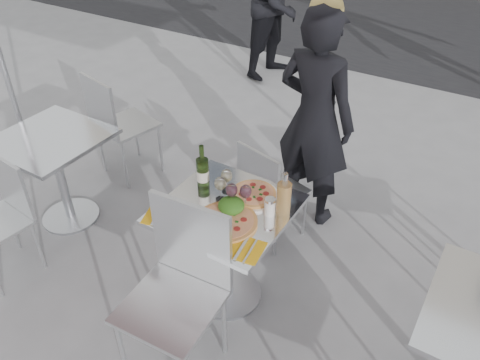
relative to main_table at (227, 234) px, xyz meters
The scene contains 22 objects.
ground 0.54m from the main_table, ahead, with size 80.00×80.00×0.00m, color slate.
street_asphalt 6.52m from the main_table, 90.00° to the left, with size 24.00×5.00×0.00m, color black.
main_table is the anchor object (origin of this frame).
side_table_left 1.50m from the main_table, behind, with size 0.72×0.72×0.75m.
chair_far 0.60m from the main_table, 95.03° to the left, with size 0.46×0.47×0.83m.
chair_near 0.48m from the main_table, 87.06° to the right, with size 0.50×0.51×1.03m.
side_chair_lfar 1.68m from the main_table, 156.66° to the left, with size 0.53×0.54×0.96m.
side_chair_lnear 1.51m from the main_table, 159.23° to the right, with size 0.42×0.43×0.84m.
woman_diner 1.11m from the main_table, 86.77° to the left, with size 0.61×0.40×1.67m, color black.
pedestrian_a 3.73m from the main_table, 113.14° to the left, with size 0.88×0.68×1.80m, color black.
pizza_near 0.26m from the main_table, 56.90° to the right, with size 0.35×0.35×0.02m.
pizza_far 0.29m from the main_table, 63.39° to the left, with size 0.31×0.31×0.03m.
salad_plate 0.25m from the main_table, 20.82° to the right, with size 0.22×0.22×0.09m.
wine_bottle 0.40m from the main_table, 158.39° to the left, with size 0.07×0.07×0.29m.
carafe 0.46m from the main_table, 18.13° to the left, with size 0.08×0.08×0.29m.
sugar_shaker 0.36m from the main_table, 17.87° to the left, with size 0.06×0.06×0.11m.
wineglass_white_a 0.33m from the main_table, 147.26° to the left, with size 0.07×0.07×0.16m.
wineglass_white_b 0.35m from the main_table, 121.47° to the left, with size 0.07×0.07×0.16m.
wineglass_red_a 0.32m from the main_table, 52.09° to the left, with size 0.07×0.07×0.16m.
wineglass_red_b 0.34m from the main_table, 30.21° to the left, with size 0.07×0.07×0.16m.
napkin_left 0.43m from the main_table, 136.71° to the right, with size 0.23×0.23×0.01m.
napkin_right 0.42m from the main_table, 41.05° to the right, with size 0.20×0.20×0.01m.
Camera 1 is at (1.16, -1.73, 2.45)m, focal length 35.00 mm.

